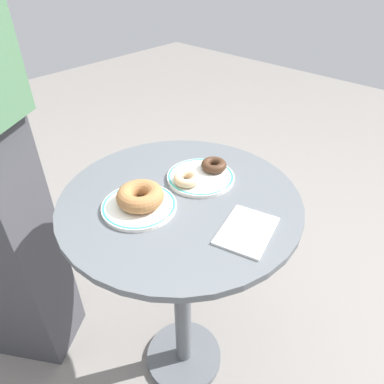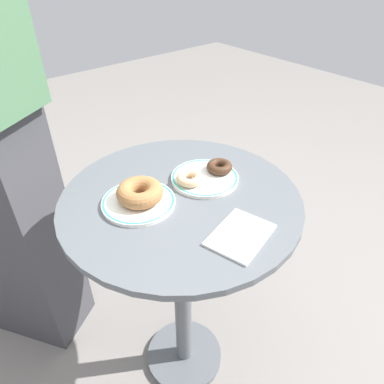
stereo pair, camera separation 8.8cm
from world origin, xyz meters
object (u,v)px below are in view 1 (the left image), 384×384
object	(u,v)px
cafe_table	(181,256)
donut_glazed	(187,178)
plate_right	(201,177)
plate_left	(139,206)
donut_chocolate	(214,165)
paper_napkin	(247,231)
donut_cinnamon	(140,196)

from	to	relation	value
cafe_table	donut_glazed	distance (m)	0.24
cafe_table	plate_right	xyz separation A→B (m)	(0.10, 0.02, 0.22)
cafe_table	plate_left	xyz separation A→B (m)	(-0.10, 0.04, 0.22)
donut_chocolate	plate_left	bearing A→B (deg)	173.03
plate_left	donut_glazed	size ratio (longest dim) A/B	2.56
cafe_table	paper_napkin	world-z (taller)	paper_napkin
cafe_table	donut_cinnamon	world-z (taller)	donut_cinnamon
cafe_table	plate_left	bearing A→B (deg)	156.52
cafe_table	donut_chocolate	size ratio (longest dim) A/B	10.76
plate_right	donut_cinnamon	xyz separation A→B (m)	(-0.19, 0.03, 0.03)
plate_right	donut_glazed	world-z (taller)	donut_glazed
plate_right	paper_napkin	world-z (taller)	plate_right
donut_chocolate	paper_napkin	xyz separation A→B (m)	(-0.14, -0.21, -0.02)
donut_cinnamon	donut_glazed	world-z (taller)	donut_cinnamon
plate_left	plate_right	world-z (taller)	same
donut_glazed	plate_right	bearing A→B (deg)	-5.43
cafe_table	plate_left	distance (m)	0.25
paper_napkin	donut_chocolate	bearing A→B (deg)	56.82
plate_left	plate_right	distance (m)	0.20
donut_chocolate	donut_glazed	distance (m)	0.10
cafe_table	paper_napkin	size ratio (longest dim) A/B	5.17
plate_left	paper_napkin	xyz separation A→B (m)	(0.11, -0.24, -0.00)
cafe_table	plate_right	world-z (taller)	plate_right
donut_chocolate	donut_glazed	xyz separation A→B (m)	(-0.10, 0.01, 0.00)
plate_right	donut_glazed	size ratio (longest dim) A/B	2.58
donut_glazed	paper_napkin	bearing A→B (deg)	-100.09
plate_left	plate_right	size ratio (longest dim) A/B	0.99
donut_glazed	paper_napkin	distance (m)	0.23
donut_glazed	donut_chocolate	bearing A→B (deg)	-5.19
donut_cinnamon	paper_napkin	distance (m)	0.27
paper_napkin	cafe_table	bearing A→B (deg)	92.55
donut_cinnamon	paper_napkin	world-z (taller)	donut_cinnamon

